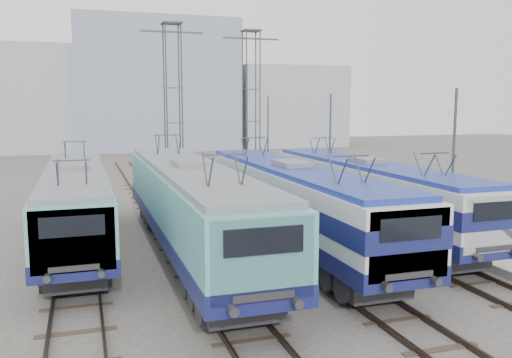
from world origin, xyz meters
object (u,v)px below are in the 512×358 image
object	(u,v)px
catenary_tower_east	(251,100)
mast_front	(453,171)
locomotive_far_left	(75,200)
catenary_tower_west	(173,100)
locomotive_center_left	(191,203)
locomotive_far_right	(368,190)
locomotive_center_right	(293,198)
mast_mid	(330,149)
mast_rear	(268,138)

from	to	relation	value
catenary_tower_east	mast_front	bearing A→B (deg)	-84.55
locomotive_far_left	catenary_tower_west	bearing A→B (deg)	64.70
locomotive_center_left	locomotive_far_right	world-z (taller)	locomotive_center_left
locomotive_center_right	mast_front	world-z (taller)	mast_front
locomotive_far_left	catenary_tower_east	world-z (taller)	catenary_tower_east
locomotive_far_left	locomotive_far_right	distance (m)	13.64
locomotive_center_left	catenary_tower_east	bearing A→B (deg)	66.14
locomotive_far_left	mast_front	size ratio (longest dim) A/B	2.45
locomotive_center_left	mast_mid	xyz separation A→B (m)	(10.85, 9.78, 1.16)
mast_mid	mast_rear	size ratio (longest dim) A/B	1.00
mast_rear	mast_front	bearing A→B (deg)	-90.00
locomotive_far_left	locomotive_far_right	bearing A→B (deg)	-8.08
locomotive_far_left	catenary_tower_west	size ratio (longest dim) A/B	1.43
locomotive_center_right	locomotive_far_right	size ratio (longest dim) A/B	1.04
locomotive_center_right	mast_rear	size ratio (longest dim) A/B	2.58
locomotive_center_left	locomotive_center_right	bearing A→B (deg)	1.81
locomotive_center_right	catenary_tower_west	bearing A→B (deg)	97.27
locomotive_far_right	catenary_tower_west	xyz separation A→B (m)	(-6.75, 16.20, 4.42)
mast_front	locomotive_center_right	bearing A→B (deg)	159.58
locomotive_far_right	mast_rear	world-z (taller)	mast_rear
locomotive_far_right	mast_front	size ratio (longest dim) A/B	2.48
locomotive_center_right	catenary_tower_west	distance (m)	18.30
locomotive_far_right	mast_rear	bearing A→B (deg)	84.77
mast_front	mast_rear	xyz separation A→B (m)	(0.00, 24.00, 0.00)
locomotive_far_left	locomotive_center_left	size ratio (longest dim) A/B	0.91
catenary_tower_west	locomotive_far_right	bearing A→B (deg)	-67.38
mast_mid	locomotive_center_left	bearing A→B (deg)	-137.97
locomotive_center_left	locomotive_center_right	distance (m)	4.50
locomotive_center_left	mast_front	world-z (taller)	mast_front
locomotive_center_right	locomotive_far_left	bearing A→B (deg)	159.56
locomotive_center_left	catenary_tower_east	xyz separation A→B (m)	(8.75, 19.78, 4.30)
locomotive_center_right	catenary_tower_east	world-z (taller)	catenary_tower_east
locomotive_far_right	catenary_tower_west	world-z (taller)	catenary_tower_west
locomotive_center_right	catenary_tower_east	distance (m)	20.55
locomotive_center_left	locomotive_far_right	size ratio (longest dim) A/B	1.09
catenary_tower_east	mast_mid	bearing A→B (deg)	-78.14
catenary_tower_west	mast_mid	bearing A→B (deg)	-42.93
locomotive_far_right	mast_rear	size ratio (longest dim) A/B	2.48
locomotive_far_left	mast_rear	world-z (taller)	mast_rear
mast_front	mast_rear	distance (m)	24.00
catenary_tower_west	mast_mid	size ratio (longest dim) A/B	1.71
mast_mid	mast_front	bearing A→B (deg)	-90.00
locomotive_far_right	catenary_tower_east	distance (m)	18.73
mast_front	mast_rear	size ratio (longest dim) A/B	1.00
catenary_tower_west	locomotive_center_left	bearing A→B (deg)	-97.21
locomotive_far_left	locomotive_center_left	bearing A→B (deg)	-37.85
mast_front	mast_mid	distance (m)	12.00
locomotive_center_right	mast_rear	world-z (taller)	mast_rear
locomotive_far_right	mast_front	bearing A→B (deg)	-64.05
locomotive_far_left	mast_mid	distance (m)	16.64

